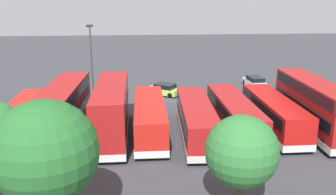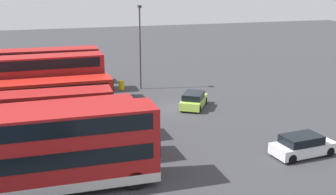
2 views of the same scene
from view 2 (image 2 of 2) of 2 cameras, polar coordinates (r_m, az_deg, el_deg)
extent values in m
plane|color=#38383D|center=(37.84, 1.56, -1.49)|extent=(140.00, 140.00, 0.00)
cube|color=#A51919|center=(23.41, -16.10, -6.85)|extent=(2.71, 11.85, 4.20)
cube|color=silver|center=(24.15, -15.77, -10.86)|extent=(2.75, 11.90, 0.55)
cube|color=black|center=(23.48, -16.06, -7.31)|extent=(2.76, 11.06, 0.90)
cube|color=black|center=(22.89, -16.38, -3.38)|extent=(2.76, 11.06, 0.90)
cube|color=black|center=(24.16, -1.80, -6.00)|extent=(2.25, 0.09, 1.10)
cylinder|color=black|center=(25.55, -5.56, -8.96)|extent=(0.32, 1.10, 1.10)
cylinder|color=black|center=(23.56, -4.47, -11.17)|extent=(0.32, 1.10, 1.10)
cube|color=#B71411|center=(26.84, -15.22, -5.68)|extent=(2.59, 11.01, 2.60)
cube|color=silver|center=(27.22, -15.06, -7.69)|extent=(2.63, 11.05, 0.55)
cube|color=black|center=(26.63, -15.31, -4.48)|extent=(2.65, 10.21, 0.90)
cube|color=black|center=(27.32, -3.66, -3.41)|extent=(2.25, 0.07, 1.10)
cylinder|color=black|center=(28.67, -6.94, -6.19)|extent=(0.30, 1.10, 1.10)
cylinder|color=black|center=(26.63, -6.01, -7.92)|extent=(0.30, 1.10, 1.10)
cube|color=#A51919|center=(30.23, -15.48, -3.27)|extent=(2.65, 11.56, 2.60)
cube|color=silver|center=(30.57, -15.34, -5.09)|extent=(2.69, 11.60, 0.55)
cube|color=black|center=(30.05, -15.56, -2.19)|extent=(2.71, 10.76, 0.90)
cube|color=black|center=(30.76, -4.74, -1.24)|extent=(2.25, 0.08, 1.10)
cylinder|color=black|center=(32.06, -7.63, -3.81)|extent=(0.31, 1.10, 1.10)
cylinder|color=black|center=(29.98, -6.84, -5.19)|extent=(0.31, 1.10, 1.10)
cube|color=#A51919|center=(33.60, -17.48, -1.53)|extent=(3.02, 11.61, 2.60)
cube|color=silver|center=(33.90, -17.34, -3.19)|extent=(3.06, 11.65, 0.55)
cube|color=black|center=(33.43, -17.56, -0.55)|extent=(3.04, 10.81, 0.90)
cube|color=black|center=(33.63, -7.70, 0.15)|extent=(2.25, 0.15, 1.10)
cylinder|color=black|center=(35.05, -10.16, -2.22)|extent=(0.34, 1.11, 1.10)
cylinder|color=black|center=(32.92, -9.80, -3.38)|extent=(0.34, 1.11, 1.10)
cube|color=red|center=(37.39, -16.17, 0.29)|extent=(2.60, 11.11, 2.60)
cube|color=silver|center=(37.66, -16.05, -1.21)|extent=(2.64, 11.15, 0.55)
cube|color=black|center=(37.24, -16.24, 1.18)|extent=(2.65, 10.31, 0.90)
cube|color=black|center=(37.70, -7.75, 1.85)|extent=(2.25, 0.07, 1.10)
cylinder|color=black|center=(39.01, -10.01, -0.36)|extent=(0.30, 1.10, 1.10)
cylinder|color=black|center=(36.87, -9.55, -1.29)|extent=(0.30, 1.10, 1.10)
cube|color=#A51919|center=(40.31, -16.82, 2.51)|extent=(2.63, 11.29, 4.20)
cube|color=silver|center=(40.74, -16.62, 0.01)|extent=(2.67, 11.33, 0.55)
cube|color=black|center=(40.35, -16.80, 2.23)|extent=(2.69, 10.49, 0.90)
cube|color=black|center=(40.01, -16.99, 4.60)|extent=(2.69, 10.49, 0.90)
cube|color=black|center=(40.81, -8.84, 2.87)|extent=(2.25, 0.08, 1.10)
cylinder|color=black|center=(42.11, -10.91, 0.78)|extent=(0.31, 1.10, 1.10)
cylinder|color=black|center=(39.95, -10.50, -0.01)|extent=(0.31, 1.10, 1.10)
cube|color=#A51919|center=(44.22, -16.75, 3.64)|extent=(3.00, 11.34, 4.20)
cube|color=silver|center=(44.61, -16.57, 1.35)|extent=(3.05, 11.38, 0.55)
cube|color=black|center=(44.26, -16.73, 3.38)|extent=(3.03, 10.54, 0.90)
cube|color=black|center=(43.95, -16.91, 5.55)|extent=(3.03, 10.54, 0.90)
cube|color=black|center=(44.43, -9.43, 3.89)|extent=(2.25, 0.15, 1.10)
cylinder|color=black|center=(45.78, -11.26, 1.96)|extent=(0.34, 1.11, 1.10)
cylinder|color=black|center=(43.60, -11.04, 1.29)|extent=(0.34, 1.11, 1.10)
cylinder|color=black|center=(46.05, -21.79, 1.21)|extent=(0.34, 1.11, 1.10)
cube|color=red|center=(47.81, -16.28, 3.56)|extent=(2.67, 10.37, 2.60)
cube|color=silver|center=(48.02, -16.19, 2.37)|extent=(2.71, 10.41, 0.55)
cube|color=black|center=(47.69, -16.34, 4.27)|extent=(2.72, 9.57, 0.90)
cube|color=black|center=(48.11, -10.14, 4.75)|extent=(2.25, 0.09, 1.10)
cylinder|color=black|center=(49.37, -11.87, 2.92)|extent=(0.31, 1.10, 1.10)
cylinder|color=black|center=(47.19, -11.56, 2.35)|extent=(0.31, 1.10, 1.10)
cylinder|color=black|center=(49.19, -20.63, 2.19)|extent=(0.31, 1.10, 1.10)
cylinder|color=black|center=(47.00, -20.71, 1.59)|extent=(0.31, 1.10, 1.10)
cube|color=#A5D14C|center=(38.05, 3.54, -0.59)|extent=(4.26, 3.65, 0.70)
cube|color=black|center=(37.69, 3.49, 0.24)|extent=(2.86, 2.66, 0.55)
cylinder|color=black|center=(39.55, 2.83, -0.26)|extent=(0.66, 0.53, 0.64)
cylinder|color=black|center=(39.24, 5.10, -0.44)|extent=(0.66, 0.53, 0.64)
cylinder|color=black|center=(37.02, 1.88, -1.37)|extent=(0.66, 0.53, 0.64)
cylinder|color=black|center=(36.68, 4.30, -1.57)|extent=(0.66, 0.53, 0.64)
cube|color=silver|center=(29.14, 17.94, -6.55)|extent=(2.18, 4.41, 0.70)
cube|color=black|center=(28.80, 17.74, -5.46)|extent=(1.87, 2.70, 0.55)
cylinder|color=black|center=(30.73, 19.14, -5.91)|extent=(0.28, 0.66, 0.64)
cylinder|color=black|center=(29.66, 21.18, -6.90)|extent=(0.28, 0.66, 0.64)
cylinder|color=black|center=(28.87, 14.54, -6.93)|extent=(0.28, 0.66, 0.64)
cylinder|color=black|center=(27.73, 16.53, -8.05)|extent=(0.28, 0.66, 0.64)
cylinder|color=#38383D|center=(43.88, -3.82, 6.56)|extent=(0.16, 0.16, 8.48)
cube|color=#262628|center=(43.40, -3.93, 12.29)|extent=(0.70, 0.30, 0.24)
cylinder|color=yellow|center=(44.58, -6.37, 1.70)|extent=(0.60, 0.60, 0.95)
camera|label=1|loc=(46.88, -56.62, 9.52)|focal=38.28mm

